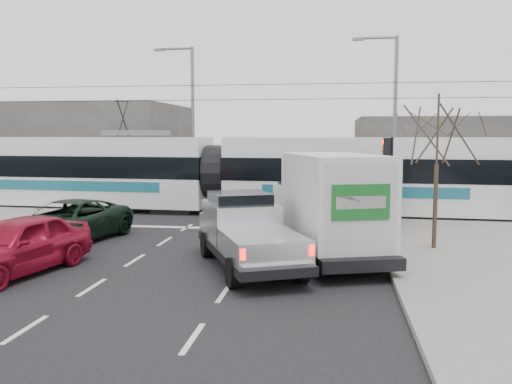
# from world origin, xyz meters

# --- Properties ---
(ground) EXTENTS (120.00, 120.00, 0.00)m
(ground) POSITION_xyz_m (0.00, 0.00, 0.00)
(ground) COLOR black
(ground) RESTS_ON ground
(sidewalk_right) EXTENTS (6.00, 60.00, 0.15)m
(sidewalk_right) POSITION_xyz_m (9.00, 0.00, 0.07)
(sidewalk_right) COLOR gray
(sidewalk_right) RESTS_ON ground
(rails) EXTENTS (60.00, 1.60, 0.03)m
(rails) POSITION_xyz_m (0.00, 10.00, 0.01)
(rails) COLOR #33302D
(rails) RESTS_ON ground
(building_left) EXTENTS (14.00, 10.00, 6.00)m
(building_left) POSITION_xyz_m (-14.00, 22.00, 3.00)
(building_left) COLOR slate
(building_left) RESTS_ON ground
(building_right) EXTENTS (12.00, 10.00, 5.00)m
(building_right) POSITION_xyz_m (12.00, 24.00, 2.50)
(building_right) COLOR slate
(building_right) RESTS_ON ground
(bare_tree) EXTENTS (2.40, 2.40, 5.00)m
(bare_tree) POSITION_xyz_m (7.60, 2.50, 3.79)
(bare_tree) COLOR #47382B
(bare_tree) RESTS_ON ground
(traffic_signal) EXTENTS (0.44, 0.44, 3.60)m
(traffic_signal) POSITION_xyz_m (6.47, 6.50, 2.74)
(traffic_signal) COLOR black
(traffic_signal) RESTS_ON ground
(street_lamp_near) EXTENTS (2.38, 0.25, 9.00)m
(street_lamp_near) POSITION_xyz_m (7.31, 14.00, 5.11)
(street_lamp_near) COLOR slate
(street_lamp_near) RESTS_ON ground
(street_lamp_far) EXTENTS (2.38, 0.25, 9.00)m
(street_lamp_far) POSITION_xyz_m (-4.19, 16.00, 5.11)
(street_lamp_far) COLOR slate
(street_lamp_far) RESTS_ON ground
(catenary) EXTENTS (60.00, 0.20, 7.00)m
(catenary) POSITION_xyz_m (0.00, 10.00, 3.88)
(catenary) COLOR black
(catenary) RESTS_ON ground
(tram) EXTENTS (27.25, 4.33, 5.54)m
(tram) POSITION_xyz_m (-1.41, 10.54, 1.97)
(tram) COLOR white
(tram) RESTS_ON ground
(silver_pickup) EXTENTS (4.10, 6.05, 2.09)m
(silver_pickup) POSITION_xyz_m (1.79, -0.18, 1.04)
(silver_pickup) COLOR black
(silver_pickup) RESTS_ON ground
(box_truck) EXTENTS (4.12, 6.90, 3.26)m
(box_truck) POSITION_xyz_m (4.16, 1.08, 1.61)
(box_truck) COLOR black
(box_truck) RESTS_ON ground
(navy_pickup) EXTENTS (3.71, 6.03, 2.39)m
(navy_pickup) POSITION_xyz_m (5.61, 7.16, 1.18)
(navy_pickup) COLOR black
(navy_pickup) RESTS_ON ground
(green_car) EXTENTS (3.42, 5.73, 1.49)m
(green_car) POSITION_xyz_m (-5.10, 2.41, 0.75)
(green_car) COLOR black
(green_car) RESTS_ON ground
(red_car) EXTENTS (2.85, 5.07, 1.63)m
(red_car) POSITION_xyz_m (-4.34, -2.03, 0.81)
(red_car) COLOR maroon
(red_car) RESTS_ON ground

